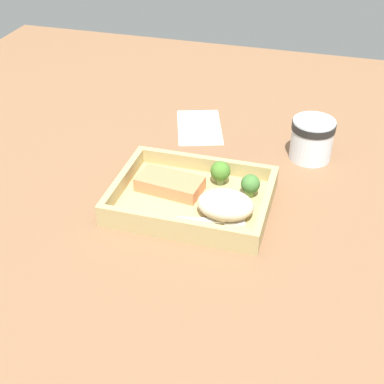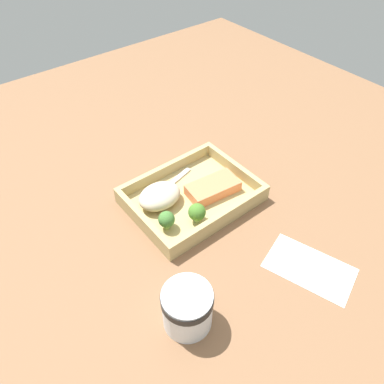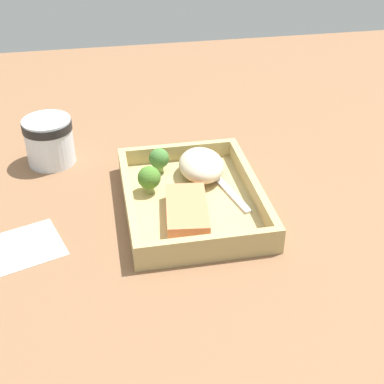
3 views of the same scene
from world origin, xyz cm
name	(u,v)px [view 2 (image 2 of 3)]	position (x,y,z in cm)	size (l,w,h in cm)	color
ground_plane	(192,204)	(0.00, 0.00, -1.00)	(160.00, 160.00, 2.00)	brown
takeout_tray	(192,199)	(0.00, 0.00, 0.60)	(27.08, 20.56, 1.20)	tan
tray_rim	(192,192)	(0.00, 0.00, 2.62)	(27.08, 20.56, 2.83)	tan
salmon_fillet	(213,188)	(-4.60, 1.66, 2.45)	(11.56, 5.94, 2.51)	#EB8153
mashed_potatoes	(160,196)	(6.59, -2.83, 3.34)	(9.56, 7.34, 4.28)	beige
broccoli_floret_1	(197,212)	(3.56, 6.11, 3.74)	(3.65, 3.65, 4.48)	#82A160
broccoli_floret_2	(167,220)	(9.49, 3.76, 3.61)	(3.39, 3.39, 4.21)	#81AF5A
fork	(164,190)	(3.63, -5.53, 1.42)	(15.74, 5.35, 0.44)	silver
paper_cup	(187,307)	(18.25, 21.72, 4.60)	(8.45, 8.45, 8.25)	white
receipt_slip	(310,268)	(-6.30, 27.83, 0.12)	(9.39, 15.99, 0.24)	white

